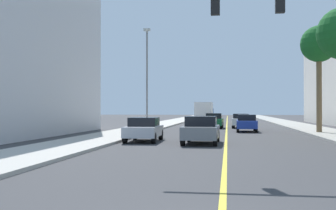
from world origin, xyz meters
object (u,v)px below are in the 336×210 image
at_px(palm_far, 319,46).
at_px(delivery_truck, 204,112).
at_px(car_green, 214,121).
at_px(car_silver, 144,129).
at_px(traffic_signal_mast, 332,24).
at_px(car_yellow, 240,118).
at_px(car_gray, 201,130).
at_px(car_white, 241,121).
at_px(street_lamp, 147,74).
at_px(car_blue, 247,123).

xyz_separation_m(palm_far, delivery_truck, (-10.62, 27.68, -5.38)).
bearing_deg(car_green, palm_far, -43.41).
bearing_deg(delivery_truck, car_silver, -91.18).
relative_size(traffic_signal_mast, car_yellow, 2.17).
distance_m(traffic_signal_mast, car_gray, 10.87).
height_order(car_white, car_gray, car_gray).
bearing_deg(car_gray, street_lamp, 117.00).
xyz_separation_m(traffic_signal_mast, palm_far, (3.66, 19.38, 2.10)).
xyz_separation_m(car_gray, car_silver, (-3.53, 1.13, -0.04)).
distance_m(traffic_signal_mast, car_white, 29.38).
height_order(street_lamp, delivery_truck, street_lamp).
bearing_deg(palm_far, car_gray, -129.14).
bearing_deg(delivery_truck, street_lamp, -95.55).
bearing_deg(car_silver, car_yellow, -103.61).
distance_m(street_lamp, car_blue, 9.61).
relative_size(traffic_signal_mast, car_blue, 2.31).
distance_m(palm_far, car_gray, 15.04).
relative_size(car_blue, car_yellow, 0.94).
height_order(car_green, car_silver, car_green).
bearing_deg(car_silver, street_lamp, -81.59).
xyz_separation_m(street_lamp, palm_far, (13.90, -0.12, 2.08)).
height_order(car_yellow, delivery_truck, delivery_truck).
height_order(palm_far, car_green, palm_far).
bearing_deg(car_yellow, car_silver, -101.59).
distance_m(car_white, car_silver, 20.18).
distance_m(car_white, delivery_truck, 18.69).
distance_m(car_blue, car_yellow, 19.45).
bearing_deg(traffic_signal_mast, car_silver, 130.81).
distance_m(car_silver, delivery_truck, 37.23).
bearing_deg(car_yellow, car_gray, -95.11).
xyz_separation_m(car_green, car_blue, (3.01, -6.18, -0.02)).
bearing_deg(car_white, car_silver, -105.65).
xyz_separation_m(car_green, delivery_truck, (-2.06, 19.02, 0.80)).
relative_size(street_lamp, delivery_truck, 1.21).
bearing_deg(car_yellow, delivery_truck, 131.70).
bearing_deg(delivery_truck, palm_far, -67.78).
height_order(car_blue, car_yellow, car_blue).
distance_m(car_gray, delivery_truck, 38.37).
height_order(street_lamp, car_gray, street_lamp).
bearing_deg(car_white, car_green, -157.63).
distance_m(car_green, car_silver, 18.52).
xyz_separation_m(car_yellow, car_silver, (-6.64, -31.43, 0.03)).
bearing_deg(car_green, car_gray, -88.36).
xyz_separation_m(car_white, car_gray, (-2.87, -20.27, 0.02)).
bearing_deg(car_gray, car_white, 82.94).
xyz_separation_m(traffic_signal_mast, car_silver, (-8.52, 9.87, -4.12)).
distance_m(car_yellow, car_gray, 32.70).
relative_size(street_lamp, car_silver, 2.05).
bearing_deg(car_gray, car_green, 90.70).
bearing_deg(delivery_truck, car_yellow, -47.40).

